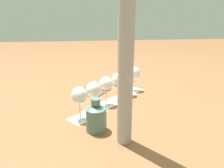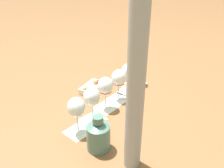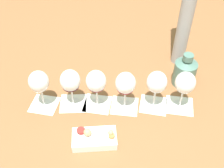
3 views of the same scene
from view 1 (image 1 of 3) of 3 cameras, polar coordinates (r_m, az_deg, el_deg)
The scene contains 16 objects.
ground_plane at distance 1.26m, azimuth -0.03°, elevation -5.20°, with size 8.00×8.00×0.00m, color brown.
tasting_card_0 at distance 1.07m, azimuth -9.02°, elevation -9.78°, with size 0.15×0.15×0.00m.
tasting_card_1 at distance 1.14m, azimuth -5.09°, elevation -7.85°, with size 0.15×0.15×0.00m.
tasting_card_2 at distance 1.22m, azimuth -1.65°, elevation -5.85°, with size 0.15×0.15×0.00m.
tasting_card_3 at distance 1.30m, azimuth 1.70°, elevation -4.35°, with size 0.15×0.15×0.00m.
tasting_card_4 at distance 1.38m, azimuth 4.12°, elevation -3.11°, with size 0.15×0.15×0.00m.
tasting_card_5 at distance 1.48m, azimuth 6.31°, elevation -1.71°, with size 0.15×0.15×0.00m.
wine_glass_0 at distance 1.02m, azimuth -9.35°, elevation -3.68°, with size 0.08×0.08×0.17m.
wine_glass_1 at distance 1.09m, azimuth -5.26°, elevation -2.06°, with size 0.08×0.08×0.17m.
wine_glass_2 at distance 1.18m, azimuth -1.70°, elevation -0.40°, with size 0.08×0.08×0.17m.
wine_glass_3 at distance 1.26m, azimuth 1.75°, elevation 0.79°, with size 0.08×0.08×0.17m.
wine_glass_4 at distance 1.34m, azimuth 4.23°, elevation 1.78°, with size 0.08×0.08×0.17m.
wine_glass_5 at distance 1.44m, azimuth 6.47°, elevation 2.86°, with size 0.08×0.08×0.17m.
ceramic_vase at distance 0.93m, azimuth -4.58°, elevation -9.32°, with size 0.10×0.10×0.16m.
snack_dish at distance 1.40m, azimuth -4.44°, elevation -1.99°, with size 0.17×0.18×0.06m.
umbrella_pole at distance 0.74m, azimuth 4.04°, elevation 10.80°, with size 0.06×0.06×0.80m.
Camera 1 is at (-0.18, -1.15, 0.49)m, focal length 32.00 mm.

